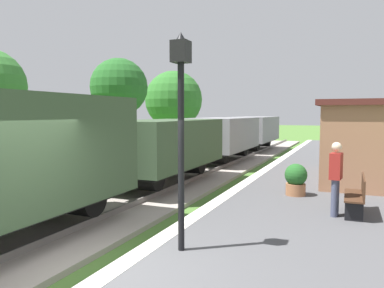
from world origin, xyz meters
TOP-DOWN VIEW (x-y plane):
  - ground_plane at (0.00, 0.00)m, footprint 160.00×160.00m
  - platform_edge_stripe at (0.40, 0.00)m, footprint 0.36×60.00m
  - rail_near at (-1.68, 0.00)m, footprint 0.07×60.00m
  - freight_train at (-2.40, 9.84)m, footprint 2.50×26.00m
  - station_hut at (4.40, 10.06)m, footprint 3.50×5.80m
  - bench_near_hut at (3.83, 4.94)m, footprint 0.42×1.50m
  - bench_down_platform at (3.83, 14.84)m, footprint 0.42×1.50m
  - person_waiting at (3.35, 4.62)m, footprint 0.29×0.41m
  - potted_planter at (2.23, 6.52)m, footprint 0.64×0.64m
  - lamp_post_near at (0.99, 1.28)m, footprint 0.28×0.28m
  - tree_field_left at (-8.51, 13.57)m, footprint 3.24×3.24m
  - tree_field_distant at (-8.63, 20.94)m, footprint 4.30×4.30m

SIDE VIEW (x-z plane):
  - ground_plane at x=0.00m, z-range 0.00..0.00m
  - rail_near at x=-1.68m, z-range 0.12..0.26m
  - platform_edge_stripe at x=0.40m, z-range 0.25..0.26m
  - bench_near_hut at x=3.83m, z-range 0.27..1.18m
  - bench_down_platform at x=3.83m, z-range 0.27..1.18m
  - potted_planter at x=2.23m, z-range 0.26..1.18m
  - person_waiting at x=3.35m, z-range 0.33..2.04m
  - freight_train at x=-2.40m, z-range 0.12..2.84m
  - station_hut at x=4.40m, z-range 0.26..3.04m
  - lamp_post_near at x=0.99m, z-range 0.95..4.65m
  - tree_field_distant at x=-8.63m, z-range 0.74..6.53m
  - tree_field_left at x=-8.51m, z-range 1.22..6.94m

